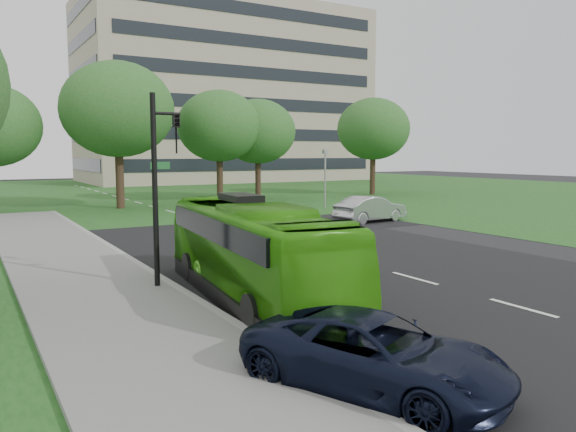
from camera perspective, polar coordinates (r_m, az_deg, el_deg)
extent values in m
plane|color=black|center=(19.94, 8.78, -5.22)|extent=(160.00, 160.00, 0.00)
cube|color=black|center=(37.45, -10.88, 0.18)|extent=(14.00, 120.00, 0.01)
cube|color=black|center=(31.89, -7.28, -0.82)|extent=(80.00, 12.00, 0.01)
cube|color=silver|center=(32.80, -7.96, -0.61)|extent=(0.15, 90.00, 0.01)
cube|color=gray|center=(12.06, -2.80, -12.54)|extent=(0.25, 60.00, 0.15)
cube|color=slate|center=(11.31, -12.57, -14.02)|extent=(4.00, 60.00, 0.14)
cube|color=#1C4D19|center=(61.51, -18.69, 2.36)|extent=(120.00, 60.00, 0.01)
cube|color=gray|center=(84.86, -6.42, 12.11)|extent=(40.00, 20.00, 25.00)
cube|color=black|center=(75.84, -3.26, 12.83)|extent=(36.80, 0.10, 23.00)
cube|color=black|center=(78.90, -20.17, 12.21)|extent=(0.10, 18.40, 23.00)
cylinder|color=black|center=(42.39, -16.71, 3.37)|extent=(0.59, 0.59, 3.89)
ellipsoid|color=#1C5521|center=(42.46, -16.93, 10.32)|extent=(8.01, 8.01, 6.81)
cylinder|color=black|center=(46.96, -6.94, 3.59)|extent=(0.52, 0.52, 3.46)
ellipsoid|color=#1C5521|center=(46.96, -7.01, 9.07)|extent=(6.88, 6.88, 5.85)
cylinder|color=black|center=(49.03, -3.06, 3.62)|extent=(0.49, 0.49, 3.25)
ellipsoid|color=#1C5521|center=(49.01, -3.09, 8.58)|extent=(6.53, 6.53, 5.55)
cylinder|color=black|center=(55.01, 8.58, 4.01)|extent=(0.53, 0.53, 3.53)
ellipsoid|color=#1C5521|center=(55.01, 8.66, 8.74)|extent=(6.95, 6.95, 5.90)
imported|color=#3CA213|center=(15.52, -3.63, -3.54)|extent=(3.19, 9.62, 2.63)
imported|color=#A6A5AA|center=(33.03, 8.37, 0.72)|extent=(4.80, 2.23, 1.52)
imported|color=black|center=(9.81, 8.79, -13.64)|extent=(3.81, 5.06, 1.28)
cylinder|color=black|center=(16.55, -13.36, 2.26)|extent=(0.16, 0.16, 5.69)
cylinder|color=black|center=(16.67, -12.24, 10.14)|extent=(0.80, 0.09, 0.09)
imported|color=black|center=(16.73, -11.25, 8.20)|extent=(0.20, 0.24, 1.14)
cube|color=#195926|center=(16.56, -12.87, 5.03)|extent=(0.57, 0.05, 0.20)
cylinder|color=gray|center=(40.43, 3.79, 3.56)|extent=(0.12, 0.12, 4.00)
cube|color=gray|center=(40.38, 3.81, 6.54)|extent=(0.37, 0.33, 0.30)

